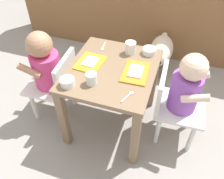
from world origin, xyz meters
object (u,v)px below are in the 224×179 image
at_px(seated_child_right, 183,90).
at_px(cereal_bowl_left_side, 67,82).
at_px(food_tray_left, 90,62).
at_px(veggie_bowl_far, 149,51).
at_px(seated_child_left, 47,67).
at_px(food_tray_right, 136,72).
at_px(dining_table, 112,81).
at_px(water_cup_right, 91,79).
at_px(dog, 161,51).
at_px(spoon_by_right_tray, 128,95).
at_px(spoon_by_left_tray, 103,47).
at_px(water_cup_left, 130,48).

relative_size(seated_child_right, cereal_bowl_left_side, 8.15).
height_order(food_tray_left, veggie_bowl_far, veggie_bowl_far).
distance_m(seated_child_left, food_tray_right, 0.55).
bearing_deg(food_tray_right, seated_child_right, 5.59).
relative_size(dining_table, food_tray_left, 3.05).
relative_size(dining_table, water_cup_right, 8.69).
xyz_separation_m(dining_table, seated_child_right, (0.41, 0.03, 0.02)).
xyz_separation_m(food_tray_left, cereal_bowl_left_side, (-0.04, -0.21, 0.02)).
distance_m(veggie_bowl_far, cereal_bowl_left_side, 0.54).
distance_m(dog, food_tray_left, 0.77).
distance_m(dining_table, cereal_bowl_left_side, 0.29).
height_order(food_tray_left, cereal_bowl_left_side, cereal_bowl_left_side).
bearing_deg(food_tray_right, spoon_by_right_tray, -86.49).
bearing_deg(veggie_bowl_far, cereal_bowl_left_side, -129.26).
bearing_deg(dining_table, food_tray_right, 2.74).
distance_m(dining_table, water_cup_right, 0.20).
bearing_deg(spoon_by_right_tray, food_tray_left, 146.37).
bearing_deg(cereal_bowl_left_side, food_tray_left, 79.72).
relative_size(veggie_bowl_far, spoon_by_right_tray, 0.87).
relative_size(water_cup_right, spoon_by_left_tray, 0.64).
relative_size(water_cup_left, water_cup_right, 1.16).
distance_m(seated_child_right, water_cup_right, 0.51).
distance_m(food_tray_left, water_cup_right, 0.18).
bearing_deg(water_cup_right, cereal_bowl_left_side, -154.75).
bearing_deg(dog, seated_child_left, -131.84).
xyz_separation_m(seated_child_left, water_cup_right, (0.35, -0.12, 0.10)).
xyz_separation_m(seated_child_left, water_cup_left, (0.46, 0.21, 0.10)).
distance_m(water_cup_left, spoon_by_left_tray, 0.18).
distance_m(dog, spoon_by_left_tray, 0.62).
xyz_separation_m(water_cup_left, cereal_bowl_left_side, (-0.23, -0.39, -0.01)).
relative_size(food_tray_left, cereal_bowl_left_side, 2.36).
bearing_deg(seated_child_right, spoon_by_left_tray, 164.10).
xyz_separation_m(seated_child_right, veggie_bowl_far, (-0.24, 0.18, 0.09)).
height_order(food_tray_right, water_cup_left, water_cup_left).
distance_m(seated_child_right, water_cup_left, 0.39).
bearing_deg(water_cup_left, water_cup_right, -109.41).
bearing_deg(cereal_bowl_left_side, spoon_by_right_tray, 4.17).
height_order(seated_child_right, dog, seated_child_right).
relative_size(food_tray_right, water_cup_right, 3.27).
bearing_deg(spoon_by_right_tray, water_cup_right, 171.90).
distance_m(water_cup_right, spoon_by_right_tray, 0.21).
xyz_separation_m(dog, veggie_bowl_far, (-0.04, -0.43, 0.27)).
distance_m(veggie_bowl_far, spoon_by_right_tray, 0.39).
bearing_deg(spoon_by_right_tray, dog, 86.13).
relative_size(food_tray_right, spoon_by_left_tray, 2.09).
height_order(dining_table, food_tray_left, food_tray_left).
bearing_deg(spoon_by_left_tray, food_tray_right, -34.54).
bearing_deg(water_cup_left, dining_table, -107.16).
relative_size(seated_child_right, dog, 1.42).
bearing_deg(food_tray_right, seated_child_left, -175.69).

